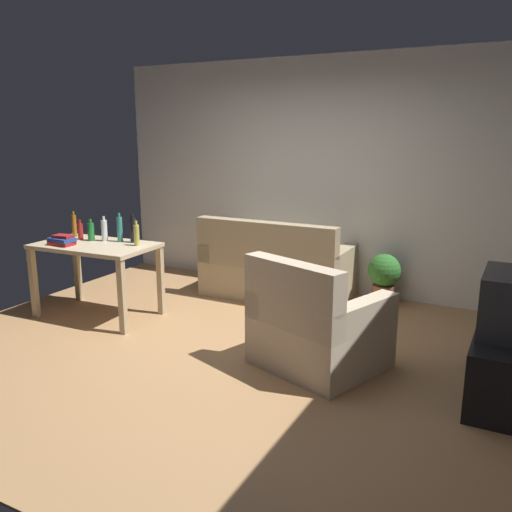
% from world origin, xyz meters
% --- Properties ---
extents(ground_plane, '(5.20, 4.40, 0.02)m').
position_xyz_m(ground_plane, '(0.00, 0.00, -0.01)').
color(ground_plane, tan).
extents(wall_rear, '(5.20, 0.10, 2.70)m').
position_xyz_m(wall_rear, '(0.00, 2.20, 1.35)').
color(wall_rear, white).
rests_on(wall_rear, ground_plane).
extents(couch, '(1.65, 0.84, 0.92)m').
position_xyz_m(couch, '(-0.22, 1.59, 0.31)').
color(couch, tan).
rests_on(couch, ground_plane).
extents(tv_stand, '(0.44, 1.10, 0.48)m').
position_xyz_m(tv_stand, '(2.25, 0.24, 0.24)').
color(tv_stand, black).
rests_on(tv_stand, ground_plane).
extents(desk, '(1.23, 0.76, 0.76)m').
position_xyz_m(desk, '(-1.57, 0.18, 0.65)').
color(desk, '#C6B28E').
rests_on(desk, ground_plane).
extents(potted_plant, '(0.36, 0.36, 0.57)m').
position_xyz_m(potted_plant, '(0.95, 1.90, 0.33)').
color(potted_plant, brown).
rests_on(potted_plant, ground_plane).
extents(armchair, '(1.13, 1.09, 0.92)m').
position_xyz_m(armchair, '(0.86, 0.08, 0.32)').
color(armchair, beige).
rests_on(armchair, ground_plane).
extents(bottle_amber, '(0.05, 0.05, 0.28)m').
position_xyz_m(bottle_amber, '(-2.02, 0.36, 0.88)').
color(bottle_amber, '#9E6019').
rests_on(bottle_amber, desk).
extents(bottle_red, '(0.05, 0.05, 0.21)m').
position_xyz_m(bottle_red, '(-1.87, 0.29, 0.85)').
color(bottle_red, '#AD2323').
rests_on(bottle_red, desk).
extents(bottle_green, '(0.07, 0.07, 0.22)m').
position_xyz_m(bottle_green, '(-1.72, 0.29, 0.86)').
color(bottle_green, '#1E722D').
rests_on(bottle_green, desk).
extents(bottle_clear, '(0.06, 0.06, 0.26)m').
position_xyz_m(bottle_clear, '(-1.58, 0.34, 0.87)').
color(bottle_clear, silver).
rests_on(bottle_clear, desk).
extents(bottle_tall, '(0.06, 0.06, 0.30)m').
position_xyz_m(bottle_tall, '(-1.41, 0.39, 0.89)').
color(bottle_tall, teal).
rests_on(bottle_tall, desk).
extents(bottle_dark, '(0.06, 0.06, 0.29)m').
position_xyz_m(bottle_dark, '(-1.27, 0.42, 0.89)').
color(bottle_dark, black).
rests_on(bottle_dark, desk).
extents(bottle_squat, '(0.05, 0.05, 0.25)m').
position_xyz_m(bottle_squat, '(-1.13, 0.31, 0.87)').
color(bottle_squat, '#BCB24C').
rests_on(bottle_squat, desk).
extents(book_stack, '(0.27, 0.18, 0.10)m').
position_xyz_m(book_stack, '(-1.81, -0.01, 0.81)').
color(book_stack, maroon).
rests_on(book_stack, desk).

